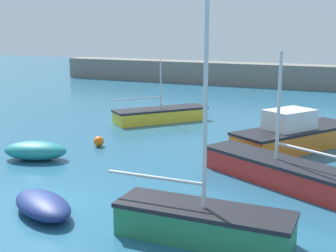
# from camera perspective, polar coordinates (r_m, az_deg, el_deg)

# --- Properties ---
(ground_plane) EXTENTS (120.00, 120.00, 0.20)m
(ground_plane) POSITION_cam_1_polar(r_m,az_deg,el_deg) (15.51, -15.23, -9.88)
(ground_plane) COLOR #235B7A
(harbor_breakwater) EXTENTS (44.41, 2.59, 2.11)m
(harbor_breakwater) POSITION_cam_1_polar(r_m,az_deg,el_deg) (45.47, 12.51, 6.08)
(harbor_breakwater) COLOR slate
(harbor_breakwater) RESTS_ON ground_plane
(cabin_cruiser_white) EXTENTS (5.20, 6.64, 1.88)m
(cabin_cruiser_white) POSITION_cam_1_polar(r_m,az_deg,el_deg) (22.39, 15.14, -1.03)
(cabin_cruiser_white) COLOR orange
(cabin_cruiser_white) RESTS_ON ground_plane
(sailboat_tall_mast) EXTENTS (5.23, 1.52, 7.02)m
(sailboat_tall_mast) POSITION_cam_1_polar(r_m,az_deg,el_deg) (12.67, 4.31, -11.56)
(sailboat_tall_mast) COLOR #287A4C
(sailboat_tall_mast) RESTS_ON ground_plane
(rowboat_white_midwater) EXTENTS (3.05, 2.46, 0.62)m
(rowboat_white_midwater) POSITION_cam_1_polar(r_m,az_deg,el_deg) (14.79, -15.03, -9.27)
(rowboat_white_midwater) COLOR navy
(rowboat_white_midwater) RESTS_ON ground_plane
(rowboat_blue_near) EXTENTS (3.00, 2.16, 0.79)m
(rowboat_blue_near) POSITION_cam_1_polar(r_m,az_deg,el_deg) (20.72, -15.86, -2.91)
(rowboat_blue_near) COLOR teal
(rowboat_blue_near) RESTS_ON ground_plane
(sailboat_short_mast) EXTENTS (4.89, 5.37, 3.67)m
(sailboat_short_mast) POSITION_cam_1_polar(r_m,az_deg,el_deg) (27.90, -0.90, 1.39)
(sailboat_short_mast) COLOR yellow
(sailboat_short_mast) RESTS_ON ground_plane
(sailboat_twin_hulled) EXTENTS (6.12, 4.16, 4.74)m
(sailboat_twin_hulled) POSITION_cam_1_polar(r_m,az_deg,el_deg) (17.57, 12.99, -5.21)
(sailboat_twin_hulled) COLOR red
(sailboat_twin_hulled) RESTS_ON ground_plane
(mooring_buoy_orange) EXTENTS (0.49, 0.49, 0.49)m
(mooring_buoy_orange) POSITION_cam_1_polar(r_m,az_deg,el_deg) (22.38, -8.45, -1.87)
(mooring_buoy_orange) COLOR orange
(mooring_buoy_orange) RESTS_ON ground_plane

